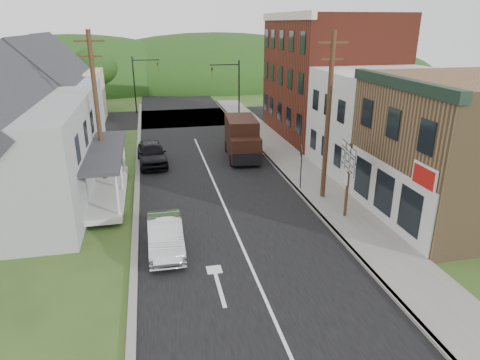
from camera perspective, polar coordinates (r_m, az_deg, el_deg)
ground at (r=20.00m, az=-0.31°, el=-7.56°), size 120.00×120.00×0.00m
road at (r=29.09m, az=-4.31°, el=1.50°), size 9.00×90.00×0.02m
cross_road at (r=45.43m, az=-7.30°, el=8.26°), size 60.00×9.00×0.02m
sidewalk_right at (r=28.58m, az=8.05°, el=1.16°), size 2.80×55.00×0.15m
curb_right at (r=28.16m, az=5.46°, el=0.97°), size 0.20×55.00×0.15m
curb_left at (r=26.99m, az=-13.54°, el=-0.42°), size 0.30×55.00×0.12m
storefront_tan at (r=23.56m, az=27.74°, el=3.56°), size 8.00×8.00×7.00m
storefront_white at (r=29.57m, az=18.67°, el=7.33°), size 8.00×7.00×6.50m
storefront_red at (r=37.65m, az=11.67°, el=13.26°), size 8.00×12.00×10.00m
house_blue at (r=35.57m, az=-24.23°, el=9.39°), size 7.14×8.16×7.28m
house_cream at (r=44.40m, az=-22.65°, el=11.46°), size 7.14×8.16×7.28m
utility_pole_right at (r=23.23m, az=11.65°, el=8.23°), size 1.60×0.26×9.00m
utility_pole_left at (r=25.92m, az=-18.51°, el=8.84°), size 1.60×0.26×9.00m
traffic_signal_right at (r=41.95m, az=-1.09°, el=12.63°), size 2.87×0.20×6.00m
traffic_signal_left at (r=48.15m, az=-13.13°, el=13.12°), size 2.87×0.20×6.00m
tree_left_d at (r=49.82m, az=-18.78°, el=14.12°), size 4.80×4.80×6.94m
forested_ridge at (r=73.01m, az=-9.32°, el=12.68°), size 90.00×30.00×16.00m
silver_sedan at (r=18.89m, az=-9.90°, el=-7.32°), size 1.46×4.18×1.38m
dark_sedan at (r=30.32m, az=-11.70°, el=3.47°), size 2.21×4.75×1.57m
delivery_van at (r=31.00m, az=0.28°, el=5.54°), size 2.50×5.29×2.88m
route_sign_cluster at (r=21.45m, az=14.18°, el=1.32°), size 0.42×2.14×3.78m
warning_sign at (r=24.94m, az=8.14°, el=2.65°), size 0.19×0.73×2.70m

